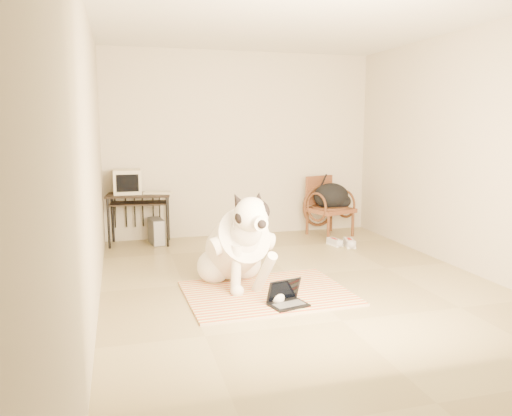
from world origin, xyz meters
name	(u,v)px	position (x,y,z in m)	size (l,w,h in m)	color
floor	(290,276)	(0.00, 0.00, 0.00)	(4.50, 4.50, 0.00)	#99895E
ceiling	(293,19)	(0.00, 0.00, 2.70)	(4.50, 4.50, 0.00)	silver
wall_back	(241,145)	(0.00, 2.25, 1.35)	(4.50, 4.50, 0.00)	#BFB39D
wall_front	(412,172)	(0.00, -2.25, 1.35)	(4.50, 4.50, 0.00)	#BFB39D
wall_left	(93,156)	(-2.00, 0.00, 1.35)	(4.50, 4.50, 0.00)	#BFB39D
wall_right	(455,150)	(2.00, 0.00, 1.35)	(4.50, 4.50, 0.00)	#BFB39D
rug	(267,293)	(-0.41, -0.49, 0.01)	(1.62, 1.27, 0.02)	#E14425
dog	(237,247)	(-0.64, -0.19, 0.42)	(0.70, 1.42, 1.06)	white
laptop	(287,299)	(-0.34, -0.87, 0.08)	(0.38, 0.31, 0.23)	black
computer_desk	(139,201)	(-1.52, 1.97, 0.61)	(0.90, 0.57, 0.71)	black
crt_monitor	(127,182)	(-1.67, 2.04, 0.87)	(0.37, 0.36, 0.33)	#C2B898
desk_keyboard	(158,193)	(-1.26, 1.91, 0.72)	(0.38, 0.14, 0.03)	#C2B898
pc_tower	(156,231)	(-1.30, 1.94, 0.18)	(0.22, 0.40, 0.36)	#49494C
rattan_chair	(328,206)	(1.24, 1.85, 0.44)	(0.72, 0.71, 0.88)	brown
backpack	(333,197)	(1.28, 1.78, 0.58)	(0.57, 0.44, 0.39)	black
sneaker_left	(335,242)	(1.06, 1.19, 0.04)	(0.15, 0.28, 0.09)	white
sneaker_right	(349,243)	(1.23, 1.08, 0.05)	(0.18, 0.32, 0.10)	white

